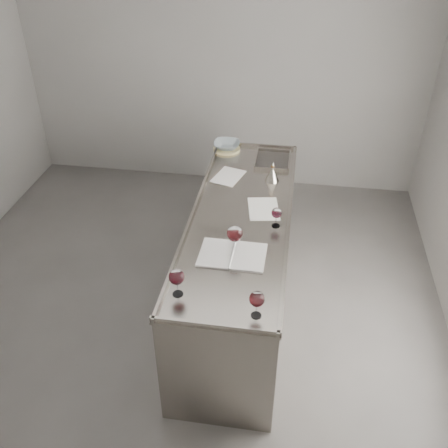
% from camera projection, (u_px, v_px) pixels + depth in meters
% --- Properties ---
extents(room_shell, '(4.54, 5.04, 2.84)m').
position_uv_depth(room_shell, '(164.00, 176.00, 3.39)').
color(room_shell, '#53514E').
rests_on(room_shell, ground).
extents(counter, '(0.77, 2.42, 0.97)m').
position_uv_depth(counter, '(240.00, 262.00, 4.10)').
color(counter, gray).
rests_on(counter, ground).
extents(wine_glass_left, '(0.10, 0.10, 0.19)m').
position_uv_depth(wine_glass_left, '(177.00, 277.00, 3.02)').
color(wine_glass_left, white).
rests_on(wine_glass_left, counter).
extents(wine_glass_middle, '(0.11, 0.11, 0.21)m').
position_uv_depth(wine_glass_middle, '(235.00, 234.00, 3.36)').
color(wine_glass_middle, white).
rests_on(wine_glass_middle, counter).
extents(wine_glass_right, '(0.09, 0.09, 0.18)m').
position_uv_depth(wine_glass_right, '(257.00, 300.00, 2.88)').
color(wine_glass_right, white).
rests_on(wine_glass_right, counter).
extents(wine_glass_small, '(0.08, 0.08, 0.16)m').
position_uv_depth(wine_glass_small, '(276.00, 214.00, 3.65)').
color(wine_glass_small, white).
rests_on(wine_glass_small, counter).
extents(notebook, '(0.46, 0.32, 0.02)m').
position_uv_depth(notebook, '(232.00, 255.00, 3.41)').
color(notebook, silver).
rests_on(notebook, counter).
extents(loose_paper_top, '(0.29, 0.37, 0.00)m').
position_uv_depth(loose_paper_top, '(263.00, 209.00, 3.90)').
color(loose_paper_top, silver).
rests_on(loose_paper_top, counter).
extents(loose_paper_under, '(0.29, 0.36, 0.00)m').
position_uv_depth(loose_paper_under, '(228.00, 176.00, 4.32)').
color(loose_paper_under, white).
rests_on(loose_paper_under, counter).
extents(trivet, '(0.32, 0.32, 0.02)m').
position_uv_depth(trivet, '(227.00, 149.00, 4.74)').
color(trivet, '#CEC185').
rests_on(trivet, counter).
extents(ceramic_bowl, '(0.25, 0.25, 0.06)m').
position_uv_depth(ceramic_bowl, '(227.00, 145.00, 4.72)').
color(ceramic_bowl, '#87969D').
rests_on(ceramic_bowl, trivet).
extents(wine_funnel, '(0.12, 0.12, 0.18)m').
position_uv_depth(wine_funnel, '(272.00, 175.00, 4.23)').
color(wine_funnel, '#AEA79B').
rests_on(wine_funnel, counter).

